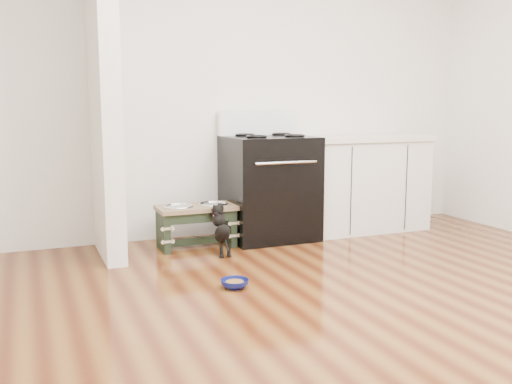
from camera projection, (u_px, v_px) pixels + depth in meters
name	position (u px, v px, depth m)	size (l,w,h in m)	color
ground	(386.00, 326.00, 3.11)	(5.00, 5.00, 0.00)	#441C0C
room_shell	(397.00, 20.00, 2.87)	(5.00, 5.00, 5.00)	silver
partition_wall	(103.00, 85.00, 4.39)	(0.15, 0.80, 2.70)	silver
oven_range	(269.00, 186.00, 5.11)	(0.76, 0.69, 1.14)	black
cabinet_run	(361.00, 183.00, 5.50)	(1.24, 0.64, 0.91)	silver
dog_feeder	(196.00, 218.00, 4.80)	(0.65, 0.35, 0.37)	black
puppy	(221.00, 228.00, 4.58)	(0.11, 0.34, 0.40)	black
floor_bowl	(235.00, 284.00, 3.76)	(0.22, 0.22, 0.06)	#0C145A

